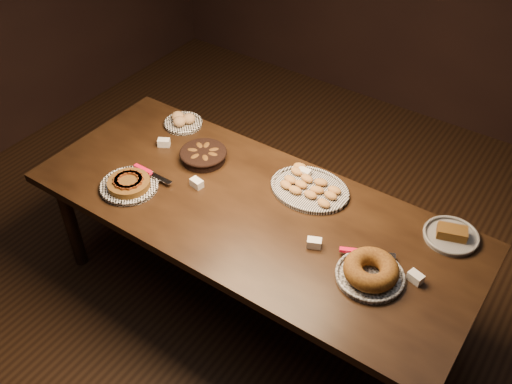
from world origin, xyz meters
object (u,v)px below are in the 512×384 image
Objects in this scene: bundt_cake_plate at (371,271)px; madeleine_platter at (309,188)px; buffet_table at (251,218)px; apple_tart_plate at (129,184)px.

madeleine_platter is at bearing 142.82° from bundt_cake_plate.
apple_tart_plate reaches higher than buffet_table.
buffet_table is at bearing 170.81° from bundt_cake_plate.
buffet_table is 7.00× the size of apple_tart_plate.
apple_tart_plate is at bearing -158.99° from buffet_table.
apple_tart_plate is (-0.63, -0.24, 0.10)m from buffet_table.
bundt_cake_plate reaches higher than buffet_table.
bundt_cake_plate reaches higher than apple_tart_plate.
buffet_table is 0.69m from apple_tart_plate.
bundt_cake_plate reaches higher than madeleine_platter.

